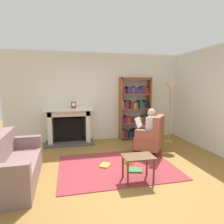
# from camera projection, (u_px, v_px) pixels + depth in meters

# --- Properties ---
(ground) EXTENTS (14.00, 14.00, 0.00)m
(ground) POSITION_uv_depth(u_px,v_px,m) (121.00, 173.00, 3.87)
(ground) COLOR olive
(back_wall) EXTENTS (5.60, 0.10, 2.70)m
(back_wall) POSITION_uv_depth(u_px,v_px,m) (99.00, 97.00, 6.15)
(back_wall) COLOR silver
(back_wall) RESTS_ON ground
(side_wall_right) EXTENTS (0.10, 5.20, 2.70)m
(side_wall_right) POSITION_uv_depth(u_px,v_px,m) (200.00, 98.00, 5.48)
(side_wall_right) COLOR silver
(side_wall_right) RESTS_ON ground
(area_rug) EXTENTS (2.40, 1.80, 0.01)m
(area_rug) POSITION_uv_depth(u_px,v_px,m) (117.00, 166.00, 4.16)
(area_rug) COLOR maroon
(area_rug) RESTS_ON ground
(fireplace) EXTENTS (1.40, 0.64, 1.05)m
(fireplace) POSITION_uv_depth(u_px,v_px,m) (69.00, 124.00, 5.80)
(fireplace) COLOR #4C4742
(fireplace) RESTS_ON ground
(mantel_clock) EXTENTS (0.14, 0.14, 0.19)m
(mantel_clock) POSITION_uv_depth(u_px,v_px,m) (74.00, 105.00, 5.65)
(mantel_clock) COLOR brown
(mantel_clock) RESTS_ON fireplace
(bookshelf) EXTENTS (1.00, 0.32, 1.95)m
(bookshelf) POSITION_uv_depth(u_px,v_px,m) (135.00, 109.00, 6.23)
(bookshelf) COLOR brown
(bookshelf) RESTS_ON ground
(armchair_reading) EXTENTS (0.88, 0.89, 0.97)m
(armchair_reading) POSITION_uv_depth(u_px,v_px,m) (151.00, 137.00, 4.94)
(armchair_reading) COLOR #331E14
(armchair_reading) RESTS_ON ground
(seated_reader) EXTENTS (0.59, 0.57, 1.14)m
(seated_reader) POSITION_uv_depth(u_px,v_px,m) (147.00, 129.00, 4.97)
(seated_reader) COLOR silver
(seated_reader) RESTS_ON ground
(sofa_floral) EXTENTS (0.77, 1.72, 0.85)m
(sofa_floral) POSITION_uv_depth(u_px,v_px,m) (13.00, 166.00, 3.43)
(sofa_floral) COLOR #836463
(sofa_floral) RESTS_ON ground
(side_table) EXTENTS (0.56, 0.39, 0.47)m
(side_table) POSITION_uv_depth(u_px,v_px,m) (138.00, 160.00, 3.50)
(side_table) COLOR brown
(side_table) RESTS_ON ground
(scattered_books) EXTENTS (0.84, 0.68, 0.04)m
(scattered_books) POSITION_uv_depth(u_px,v_px,m) (123.00, 166.00, 4.15)
(scattered_books) COLOR gold
(scattered_books) RESTS_ON area_rug
(floor_lamp) EXTENTS (0.32, 0.32, 1.77)m
(floor_lamp) POSITION_uv_depth(u_px,v_px,m) (170.00, 92.00, 5.80)
(floor_lamp) COLOR #B7933F
(floor_lamp) RESTS_ON ground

